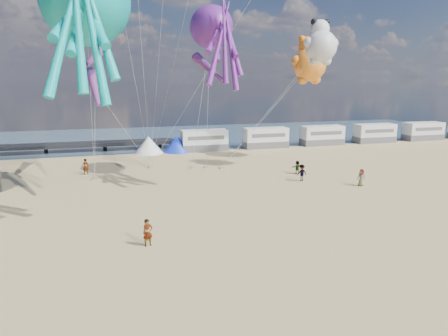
# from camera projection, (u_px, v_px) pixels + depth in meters

# --- Properties ---
(ground) EXTENTS (120.00, 120.00, 0.00)m
(ground) POSITION_uv_depth(u_px,v_px,m) (262.00, 302.00, 19.07)
(ground) COLOR tan
(ground) RESTS_ON ground
(water) EXTENTS (120.00, 120.00, 0.00)m
(water) POSITION_uv_depth(u_px,v_px,m) (153.00, 137.00, 70.80)
(water) COLOR #314B5E
(water) RESTS_ON ground
(motorhome_0) EXTENTS (6.60, 2.50, 3.00)m
(motorhome_0) POSITION_uv_depth(u_px,v_px,m) (204.00, 140.00, 57.89)
(motorhome_0) COLOR silver
(motorhome_0) RESTS_ON ground
(motorhome_1) EXTENTS (6.60, 2.50, 3.00)m
(motorhome_1) POSITION_uv_depth(u_px,v_px,m) (266.00, 138.00, 60.32)
(motorhome_1) COLOR silver
(motorhome_1) RESTS_ON ground
(motorhome_2) EXTENTS (6.60, 2.50, 3.00)m
(motorhome_2) POSITION_uv_depth(u_px,v_px,m) (322.00, 135.00, 62.75)
(motorhome_2) COLOR silver
(motorhome_2) RESTS_ON ground
(motorhome_3) EXTENTS (6.60, 2.50, 3.00)m
(motorhome_3) POSITION_uv_depth(u_px,v_px,m) (374.00, 133.00, 65.18)
(motorhome_3) COLOR silver
(motorhome_3) RESTS_ON ground
(motorhome_4) EXTENTS (6.60, 2.50, 3.00)m
(motorhome_4) POSITION_uv_depth(u_px,v_px,m) (423.00, 131.00, 67.61)
(motorhome_4) COLOR silver
(motorhome_4) RESTS_ON ground
(tent_white) EXTENTS (4.00, 4.00, 2.40)m
(tent_white) POSITION_uv_depth(u_px,v_px,m) (149.00, 145.00, 55.91)
(tent_white) COLOR white
(tent_white) RESTS_ON ground
(tent_blue) EXTENTS (4.00, 4.00, 2.40)m
(tent_blue) POSITION_uv_depth(u_px,v_px,m) (177.00, 143.00, 56.94)
(tent_blue) COLOR #1933CC
(tent_blue) RESTS_ON ground
(standing_person) EXTENTS (0.74, 0.59, 1.77)m
(standing_person) POSITION_uv_depth(u_px,v_px,m) (148.00, 233.00, 25.22)
(standing_person) COLOR tan
(standing_person) RESTS_ON ground
(beachgoer_0) EXTENTS (0.65, 0.73, 1.69)m
(beachgoer_0) POSITION_uv_depth(u_px,v_px,m) (361.00, 178.00, 39.17)
(beachgoer_0) COLOR #7F6659
(beachgoer_0) RESTS_ON ground
(beachgoer_2) EXTENTS (0.91, 0.74, 1.74)m
(beachgoer_2) POSITION_uv_depth(u_px,v_px,m) (302.00, 173.00, 41.01)
(beachgoer_2) COLOR #7F6659
(beachgoer_2) RESTS_ON ground
(beachgoer_4) EXTENTS (0.93, 0.54, 1.49)m
(beachgoer_4) POSITION_uv_depth(u_px,v_px,m) (297.00, 167.00, 44.05)
(beachgoer_4) COLOR #7F6659
(beachgoer_4) RESTS_ON ground
(beachgoer_5) EXTENTS (1.70, 0.66, 1.79)m
(beachgoer_5) POSITION_uv_depth(u_px,v_px,m) (86.00, 167.00, 43.67)
(beachgoer_5) COLOR #7F6659
(beachgoer_5) RESTS_ON ground
(sandbag_a) EXTENTS (0.50, 0.35, 0.22)m
(sandbag_a) POSITION_uv_depth(u_px,v_px,m) (95.00, 179.00, 41.63)
(sandbag_a) COLOR gray
(sandbag_a) RESTS_ON ground
(sandbag_b) EXTENTS (0.50, 0.35, 0.22)m
(sandbag_b) POSITION_uv_depth(u_px,v_px,m) (192.00, 167.00, 46.81)
(sandbag_b) COLOR gray
(sandbag_b) RESTS_ON ground
(sandbag_c) EXTENTS (0.50, 0.35, 0.22)m
(sandbag_c) POSITION_uv_depth(u_px,v_px,m) (222.00, 168.00, 46.64)
(sandbag_c) COLOR gray
(sandbag_c) RESTS_ON ground
(sandbag_d) EXTENTS (0.50, 0.35, 0.22)m
(sandbag_d) POSITION_uv_depth(u_px,v_px,m) (206.00, 167.00, 47.09)
(sandbag_d) COLOR gray
(sandbag_d) RESTS_ON ground
(sandbag_e) EXTENTS (0.50, 0.35, 0.22)m
(sandbag_e) POSITION_uv_depth(u_px,v_px,m) (151.00, 167.00, 47.25)
(sandbag_e) COLOR gray
(sandbag_e) RESTS_ON ground
(kite_octopus_teal) EXTENTS (6.11, 12.43, 13.78)m
(kite_octopus_teal) POSITION_uv_depth(u_px,v_px,m) (86.00, 1.00, 31.95)
(kite_octopus_teal) COLOR #0BA7A6
(kite_octopus_purple) EXTENTS (4.84, 9.55, 10.52)m
(kite_octopus_purple) POSITION_uv_depth(u_px,v_px,m) (211.00, 27.00, 39.46)
(kite_octopus_purple) COLOR #6A2085
(kite_panda) EXTENTS (4.23, 3.99, 5.81)m
(kite_panda) POSITION_uv_depth(u_px,v_px,m) (321.00, 47.00, 43.00)
(kite_panda) COLOR silver
(kite_teddy_orange) EXTENTS (6.09, 5.90, 6.97)m
(kite_teddy_orange) POSITION_uv_depth(u_px,v_px,m) (310.00, 65.00, 49.23)
(kite_teddy_orange) COLOR orange
(windsock_left) EXTENTS (3.05, 6.66, 6.64)m
(windsock_left) POSITION_uv_depth(u_px,v_px,m) (95.00, 57.00, 40.39)
(windsock_left) COLOR red
(windsock_mid) EXTENTS (2.62, 5.37, 5.33)m
(windsock_mid) POSITION_uv_depth(u_px,v_px,m) (209.00, 68.00, 37.87)
(windsock_mid) COLOR red
(windsock_right) EXTENTS (1.65, 5.75, 5.68)m
(windsock_right) POSITION_uv_depth(u_px,v_px,m) (94.00, 87.00, 33.83)
(windsock_right) COLOR red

